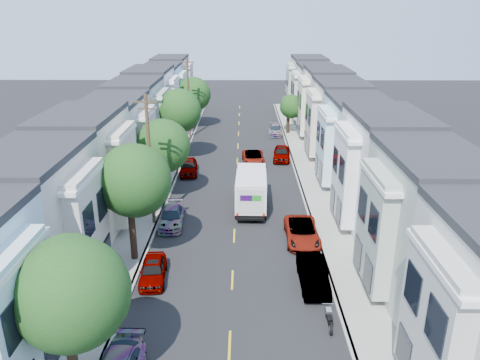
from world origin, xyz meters
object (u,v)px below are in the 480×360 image
at_px(tree_e, 193,94).
at_px(parked_right_c, 282,153).
at_px(utility_pole_far, 189,98).
at_px(parked_right_a, 313,274).
at_px(tree_far_r, 291,107).
at_px(parked_right_d, 275,130).
at_px(lead_sedan, 253,158).
at_px(motorcycle, 329,318).
at_px(tree_a, 70,294).
at_px(utility_pole_near, 150,161).
at_px(fedex_truck, 251,189).
at_px(tree_c, 162,146).
at_px(tree_d, 178,111).
at_px(parked_right_b, 302,232).
at_px(parked_left_b, 153,270).
at_px(tree_b, 133,181).
at_px(parked_left_d, 189,167).
at_px(parked_left_c, 172,217).

distance_m(tree_e, parked_right_c, 18.97).
relative_size(utility_pole_far, parked_right_a, 2.22).
xyz_separation_m(tree_far_r, parked_right_d, (-2.00, -0.41, -3.02)).
bearing_deg(tree_far_r, lead_sedan, -111.43).
bearing_deg(motorcycle, tree_a, -155.90).
height_order(utility_pole_near, fedex_truck, utility_pole_near).
relative_size(tree_e, parked_right_a, 1.58).
relative_size(tree_c, tree_d, 0.90).
bearing_deg(parked_right_c, tree_c, -129.34).
xyz_separation_m(utility_pole_near, parked_right_b, (11.20, -2.77, -4.45)).
bearing_deg(parked_left_b, tree_b, 115.01).
bearing_deg(tree_a, fedex_truck, 69.42).
bearing_deg(parked_right_d, parked_left_b, -101.47).
relative_size(tree_a, tree_e, 1.05).
distance_m(utility_pole_near, parked_right_b, 12.37).
bearing_deg(fedex_truck, parked_right_b, -57.53).
xyz_separation_m(tree_a, parked_right_b, (11.20, 14.34, -4.36)).
height_order(tree_a, tree_far_r, tree_a).
xyz_separation_m(tree_d, parked_left_b, (1.40, -24.27, -4.88)).
bearing_deg(fedex_truck, tree_c, 166.10).
xyz_separation_m(parked_left_d, motorcycle, (10.13, -24.18, -0.31)).
distance_m(tree_d, parked_left_b, 24.80).
height_order(tree_c, parked_right_d, tree_c).
distance_m(utility_pole_far, parked_right_c, 15.31).
bearing_deg(tree_far_r, tree_a, -106.30).
relative_size(parked_right_a, parked_right_c, 0.96).
relative_size(tree_d, motorcycle, 3.78).
bearing_deg(tree_d, tree_c, -90.00).
bearing_deg(motorcycle, parked_left_c, 131.34).
height_order(lead_sedan, parked_left_c, lead_sedan).
xyz_separation_m(parked_right_c, parked_right_d, (0.00, 11.09, -0.13)).
bearing_deg(tree_a, parked_right_b, 52.00).
distance_m(tree_far_r, parked_left_d, 20.25).
xyz_separation_m(tree_c, tree_far_r, (13.20, 22.73, -1.13)).
bearing_deg(fedex_truck, parked_left_b, -117.51).
xyz_separation_m(lead_sedan, parked_right_a, (3.16, -23.40, 0.06)).
height_order(tree_a, lead_sedan, tree_a).
distance_m(tree_b, motorcycle, 14.36).
distance_m(tree_a, motorcycle, 13.30).
height_order(tree_c, parked_right_a, tree_c).
distance_m(tree_b, lead_sedan, 22.53).
distance_m(tree_c, motorcycle, 21.53).
height_order(parked_left_b, parked_left_d, parked_left_d).
xyz_separation_m(tree_d, parked_right_d, (11.20, 11.35, -4.91)).
relative_size(parked_right_a, parked_right_b, 0.89).
bearing_deg(tree_a, utility_pole_near, 89.99).
bearing_deg(lead_sedan, parked_right_d, 73.32).
bearing_deg(utility_pole_far, tree_a, -90.00).
xyz_separation_m(tree_a, parked_left_b, (1.40, 9.10, -4.41)).
bearing_deg(parked_right_d, tree_b, -104.74).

